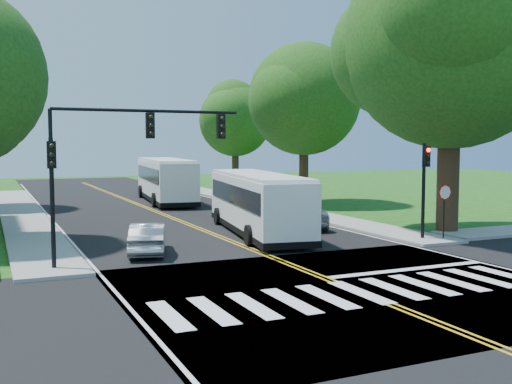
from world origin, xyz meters
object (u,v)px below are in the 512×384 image
bus_lead (257,202)px  hatchback (148,238)px  signal_ne (425,178)px  dark_sedan (297,212)px  bus_follow (165,179)px  suv (297,214)px  signal_nw (119,148)px

bus_lead → hatchback: bus_lead is taller
signal_ne → dark_sedan: size_ratio=0.95×
bus_follow → hatchback: size_ratio=3.35×
hatchback → signal_ne: bearing=-172.1°
signal_ne → suv: (-3.18, 6.52, -2.23)m
signal_nw → hatchback: signal_nw is taller
bus_follow → hatchback: (-6.81, -21.58, -1.12)m
signal_ne → bus_follow: bearing=103.6°
bus_lead → suv: size_ratio=2.29×
bus_follow → suv: bearing=105.1°
hatchback → dark_sedan: dark_sedan is taller
bus_lead → signal_nw: bearing=43.8°
bus_lead → bus_follow: size_ratio=0.91×
bus_lead → dark_sedan: (3.58, 2.38, -0.93)m
bus_lead → hatchback: size_ratio=3.05×
bus_lead → suv: bus_lead is taller
signal_nw → suv: 13.20m
signal_ne → hatchback: 12.89m
bus_follow → suv: 17.27m
signal_nw → bus_follow: size_ratio=0.54×
bus_follow → dark_sedan: size_ratio=2.85×
signal_nw → signal_ne: (14.06, 0.01, -1.41)m
signal_nw → hatchback: (1.53, 2.01, -3.72)m
bus_lead → bus_follow: bearing=-81.4°
signal_nw → suv: bearing=31.0°
bus_follow → dark_sedan: bearing=108.2°
bus_follow → dark_sedan: (3.22, -15.79, -1.10)m
suv → bus_follow: bearing=-66.2°
suv → dark_sedan: size_ratio=1.13×
signal_nw → dark_sedan: 14.42m
bus_lead → dark_sedan: 4.40m
signal_nw → bus_lead: (7.98, 5.41, -2.77)m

